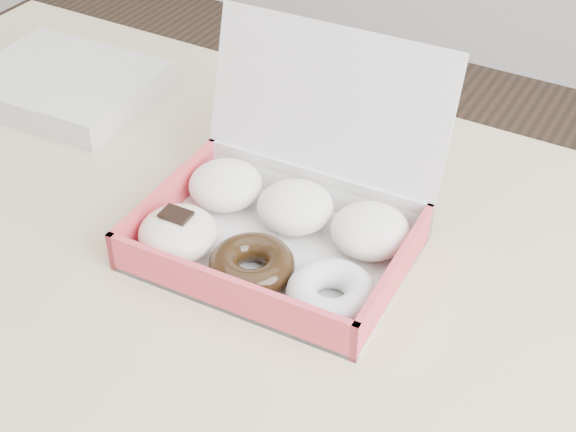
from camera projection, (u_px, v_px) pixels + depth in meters
The scene contains 3 objects.
table at pixel (161, 253), 1.07m from camera, with size 1.20×0.80×0.75m.
donut_box at pixel (279, 220), 0.95m from camera, with size 0.32×0.30×0.22m.
newspapers at pixel (64, 85), 1.23m from camera, with size 0.27×0.21×0.04m, color beige.
Camera 1 is at (0.55, -0.62, 1.38)m, focal length 50.00 mm.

